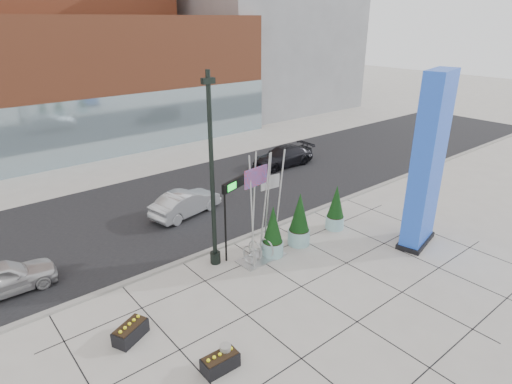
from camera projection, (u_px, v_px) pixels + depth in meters
ground at (269, 285)px, 18.60m from camera, size 160.00×160.00×0.00m
street_asphalt at (160, 210)px, 25.75m from camera, size 80.00×12.00×0.02m
curb_edge at (217, 248)px, 21.44m from camera, size 80.00×0.30×0.12m
tower_podium at (71, 84)px, 36.44m from camera, size 34.00×10.00×11.00m
tower_glass_front at (97, 129)px, 34.13m from camera, size 34.00×0.60×5.00m
building_grey_parking at (259, 33)px, 53.37m from camera, size 20.00×18.00×18.00m
blue_pylon at (427, 166)px, 20.52m from camera, size 2.80×1.73×8.68m
lamp_post at (213, 192)px, 18.91m from camera, size 0.57×0.49×8.88m
public_art_sculpture at (261, 232)px, 20.13m from camera, size 2.39×1.25×5.34m
concrete_bollard at (226, 354)px, 14.24m from camera, size 0.38×0.38×0.75m
overhead_street_sign at (236, 192)px, 19.57m from camera, size 1.80×0.72×3.90m
round_planter_east at (336, 208)px, 23.17m from camera, size 1.01×1.01×2.52m
round_planter_mid at (299, 220)px, 21.49m from camera, size 1.12×1.12×2.80m
round_planter_west at (273, 232)px, 20.48m from camera, size 1.04×1.04×2.61m
box_planter_north at (130, 331)px, 15.36m from camera, size 1.45×1.13×0.71m
box_planter_south at (220, 362)px, 14.02m from camera, size 1.25×0.66×0.68m
car_white_west at (2, 279)px, 17.77m from camera, size 4.21×1.77×1.42m
car_silver_mid at (186, 203)px, 24.96m from camera, size 4.68×2.47×1.47m
car_dark_east at (283, 157)px, 33.25m from camera, size 5.27×2.29×1.51m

